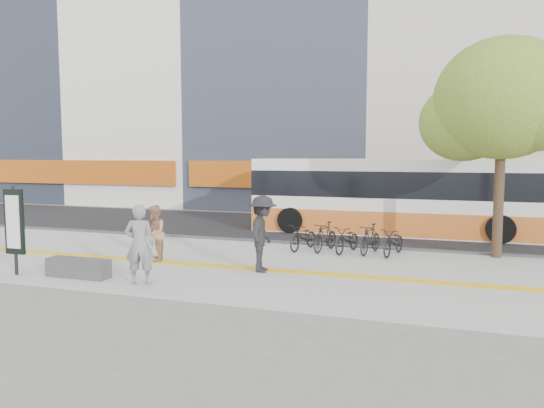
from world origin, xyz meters
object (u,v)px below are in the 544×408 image
(bus, at_px, (392,199))
(seated_woman, at_px, (140,244))
(bench, at_px, (78,268))
(signboard, at_px, (14,223))
(pedestrian_dark, at_px, (263,234))
(street_tree, at_px, (502,102))
(pedestrian_tan, at_px, (154,233))

(bus, distance_m, seated_woman, 10.86)
(seated_woman, bearing_deg, bench, -23.19)
(signboard, distance_m, pedestrian_dark, 6.08)
(street_tree, xyz_separation_m, pedestrian_tan, (-9.04, -3.78, -3.65))
(signboard, height_order, bus, bus)
(street_tree, bearing_deg, signboard, -150.93)
(signboard, distance_m, pedestrian_tan, 3.50)
(signboard, xyz_separation_m, pedestrian_dark, (5.62, 2.30, -0.32))
(bench, relative_size, pedestrian_dark, 0.83)
(pedestrian_tan, bearing_deg, street_tree, 86.73)
(bench, relative_size, street_tree, 0.25)
(bench, xyz_separation_m, bus, (6.45, 9.70, 1.07))
(street_tree, height_order, pedestrian_dark, street_tree)
(bus, relative_size, pedestrian_tan, 6.74)
(bus, xyz_separation_m, pedestrian_tan, (-5.71, -7.46, -0.52))
(signboard, distance_m, street_tree, 13.40)
(seated_woman, xyz_separation_m, pedestrian_tan, (-1.05, 2.35, -0.14))
(street_tree, height_order, bus, street_tree)
(bus, bearing_deg, pedestrian_dark, -107.54)
(bench, distance_m, bus, 11.70)
(signboard, xyz_separation_m, bus, (8.05, 10.01, 0.01))
(street_tree, bearing_deg, bus, 132.12)
(bench, height_order, pedestrian_tan, pedestrian_tan)
(seated_woman, relative_size, pedestrian_tan, 1.18)
(bus, height_order, pedestrian_dark, bus)
(seated_woman, bearing_deg, pedestrian_dark, -156.46)
(pedestrian_dark, bearing_deg, seated_woman, 125.89)
(street_tree, distance_m, bus, 5.87)
(signboard, height_order, pedestrian_dark, signboard)
(street_tree, relative_size, pedestrian_tan, 4.04)
(pedestrian_tan, height_order, pedestrian_dark, pedestrian_dark)
(seated_woman, xyz_separation_m, pedestrian_dark, (2.22, 2.10, 0.05))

